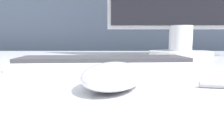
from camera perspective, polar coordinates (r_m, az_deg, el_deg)
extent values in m
cube|color=#333D4C|center=(1.28, 0.41, -2.72)|extent=(5.00, 0.03, 1.07)
ellipsoid|color=white|center=(0.27, -0.05, -1.44)|extent=(0.10, 0.14, 0.03)
cube|color=silver|center=(0.47, -2.16, 1.57)|extent=(0.38, 0.14, 0.02)
cube|color=#38383D|center=(0.47, -2.17, 3.03)|extent=(0.36, 0.13, 0.01)
cylinder|color=silver|center=(0.80, 17.41, 4.06)|extent=(0.21, 0.21, 0.02)
cylinder|color=silver|center=(0.80, 17.57, 7.88)|extent=(0.08, 0.08, 0.09)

